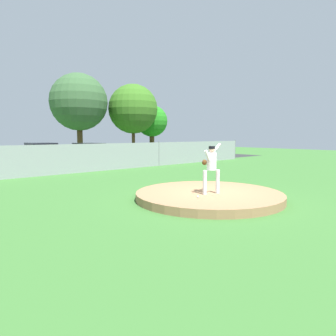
{
  "coord_description": "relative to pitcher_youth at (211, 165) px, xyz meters",
  "views": [
    {
      "loc": [
        -7.92,
        -6.68,
        2.22
      ],
      "look_at": [
        0.09,
        2.21,
        0.91
      ],
      "focal_mm": 32.23,
      "sensor_mm": 36.0,
      "label": 1
    }
  ],
  "objects": [
    {
      "name": "pitchers_mound",
      "position": [
        0.21,
        0.27,
        -1.12
      ],
      "size": [
        5.04,
        5.04,
        0.26
      ],
      "primitive_type": "cylinder",
      "color": "#99704C",
      "rests_on": "ground_plane"
    },
    {
      "name": "parked_car_slate",
      "position": [
        -0.25,
        15.08,
        -0.45
      ],
      "size": [
        1.95,
        4.26,
        1.7
      ],
      "color": "slate",
      "rests_on": "ground_plane"
    },
    {
      "name": "tree_broad_right",
      "position": [
        12.46,
        21.87,
        3.9
      ],
      "size": [
        5.53,
        5.53,
        7.93
      ],
      "color": "#4C331E",
      "rests_on": "ground_plane"
    },
    {
      "name": "chainlink_fence",
      "position": [
        0.21,
        10.27,
        -0.4
      ],
      "size": [
        31.12,
        0.07,
        1.8
      ],
      "color": "gray",
      "rests_on": "ground_plane"
    },
    {
      "name": "pitcher_youth",
      "position": [
        0.0,
        0.0,
        0.0
      ],
      "size": [
        0.8,
        0.32,
        1.7
      ],
      "color": "silver",
      "rests_on": "pitchers_mound"
    },
    {
      "name": "ground_plane",
      "position": [
        0.21,
        6.27,
        -1.25
      ],
      "size": [
        80.0,
        80.0,
        0.0
      ],
      "primitive_type": "plane",
      "color": "#386B2D"
    },
    {
      "name": "asphalt_strip",
      "position": [
        0.21,
        14.77,
        -1.25
      ],
      "size": [
        44.0,
        7.0,
        0.01
      ],
      "primitive_type": "cube",
      "color": "#2B2B2D",
      "rests_on": "ground_plane"
    },
    {
      "name": "tree_broad_left",
      "position": [
        15.89,
        22.76,
        2.66
      ],
      "size": [
        3.84,
        3.84,
        5.88
      ],
      "color": "#4C331E",
      "rests_on": "ground_plane"
    },
    {
      "name": "tree_bushy_near",
      "position": [
        6.68,
        23.39,
        4.36
      ],
      "size": [
        5.89,
        5.89,
        8.58
      ],
      "color": "#4C331E",
      "rests_on": "ground_plane"
    },
    {
      "name": "baseball",
      "position": [
        -0.82,
        -0.16,
        -0.95
      ],
      "size": [
        0.07,
        0.07,
        0.07
      ],
      "primitive_type": "sphere",
      "color": "white",
      "rests_on": "pitchers_mound"
    },
    {
      "name": "parked_car_red",
      "position": [
        3.04,
        14.41,
        -0.47
      ],
      "size": [
        1.96,
        4.33,
        1.63
      ],
      "color": "#A81919",
      "rests_on": "ground_plane"
    },
    {
      "name": "traffic_cone_orange",
      "position": [
        5.83,
        13.38,
        -0.99
      ],
      "size": [
        0.4,
        0.4,
        0.55
      ],
      "color": "orange",
      "rests_on": "asphalt_strip"
    }
  ]
}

